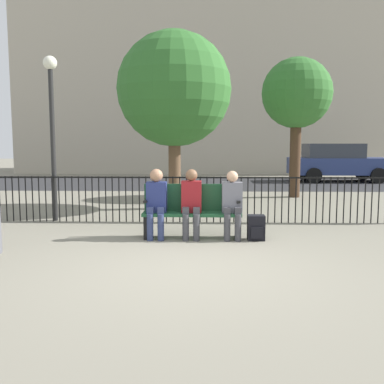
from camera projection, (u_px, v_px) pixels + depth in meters
The scene contains 13 objects.
ground_plane at pixel (188, 267), 5.64m from camera, with size 80.00×80.00×0.00m, color gray.
park_bench at pixel (192, 209), 7.41m from camera, with size 1.69×0.45×0.92m.
seated_person_0 at pixel (156, 199), 7.28m from camera, with size 0.34×0.39×1.20m.
seated_person_1 at pixel (191, 200), 7.26m from camera, with size 0.34×0.39×1.19m.
seated_person_2 at pixel (232, 201), 7.24m from camera, with size 0.34×0.39×1.17m.
backpack at pixel (256, 228), 7.21m from camera, with size 0.29×0.27×0.42m.
fence_railing at pixel (193, 195), 8.80m from camera, with size 9.01×0.03×0.95m.
tree_0 at pixel (297, 95), 12.69m from camera, with size 2.08×2.08×4.16m.
tree_1 at pixel (174, 90), 10.39m from camera, with size 2.78×2.78×4.33m.
lamp_post at pixel (52, 112), 8.80m from camera, with size 0.28×0.28×3.40m.
street_surface at pixel (200, 183), 17.56m from camera, with size 24.00×6.00×0.01m.
parked_car_0 at pixel (338, 162), 18.21m from camera, with size 4.20×1.94×1.62m.
building_facade at pixel (202, 55), 24.74m from camera, with size 20.00×6.00×13.48m.
Camera 1 is at (0.23, -5.49, 1.62)m, focal length 40.00 mm.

